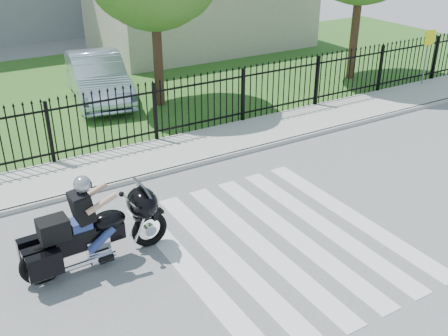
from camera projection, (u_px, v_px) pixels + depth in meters
ground at (278, 241)px, 10.83m from camera, size 120.00×120.00×0.00m
crosswalk at (278, 241)px, 10.82m from camera, size 5.00×5.50×0.01m
sidewalk at (172, 153)px, 14.65m from camera, size 40.00×2.00×0.12m
curb at (188, 166)px, 13.88m from camera, size 40.00×0.12×0.12m
grass_strip at (92, 89)px, 20.05m from camera, size 40.00×12.00×0.02m
iron_fence at (155, 114)px, 15.04m from camera, size 26.00×0.04×1.80m
building_low at (201, 11)px, 25.60m from camera, size 10.00×6.00×3.50m
motorcycle_rider at (91, 228)px, 9.80m from camera, size 2.95×0.91×1.95m
parked_car at (98, 77)px, 18.55m from camera, size 2.53×5.21×1.64m
traffic_sign at (428, 46)px, 19.61m from camera, size 0.45×0.09×2.05m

